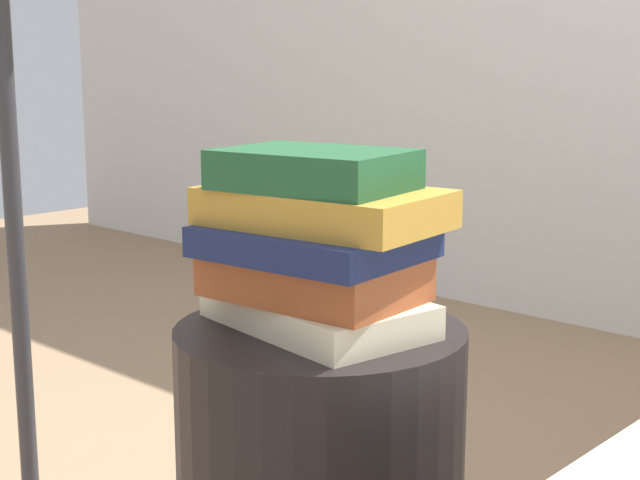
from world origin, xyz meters
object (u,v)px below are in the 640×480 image
object	(u,v)px
book_cream	(317,311)
book_forest	(316,170)
book_rust	(314,277)
book_ochre	(324,207)
book_navy	(315,242)

from	to	relation	value
book_cream	book_forest	size ratio (longest dim) A/B	1.27
book_rust	book_ochre	size ratio (longest dim) A/B	0.88
book_navy	book_forest	xyz separation A→B (m)	(0.00, 0.00, 0.09)
book_cream	book_ochre	size ratio (longest dim) A/B	0.99
book_forest	book_ochre	bearing A→B (deg)	64.23
book_rust	book_ochre	distance (m)	0.09
book_forest	book_rust	bearing A→B (deg)	-154.40
book_rust	book_ochre	bearing A→B (deg)	64.07
book_rust	book_forest	size ratio (longest dim) A/B	1.14
book_rust	book_forest	xyz separation A→B (m)	(0.00, 0.00, 0.14)
book_cream	book_rust	size ratio (longest dim) A/B	1.12
book_cream	book_forest	distance (m)	0.18
book_ochre	book_forest	distance (m)	0.05
book_cream	book_navy	size ratio (longest dim) A/B	1.11
book_cream	book_ochre	bearing A→B (deg)	8.44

